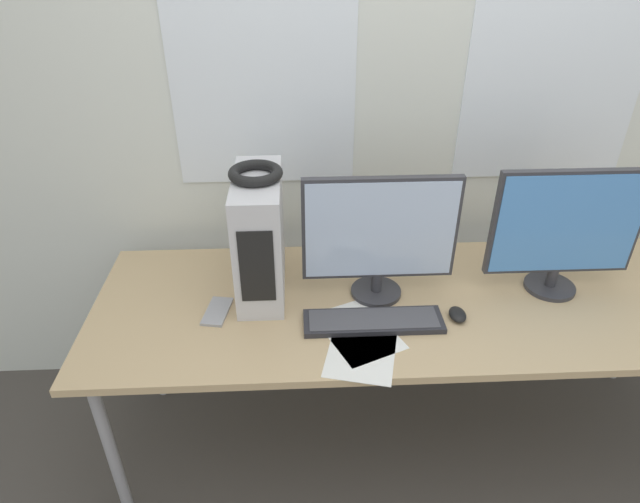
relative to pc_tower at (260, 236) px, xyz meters
name	(u,v)px	position (x,y,z in m)	size (l,w,h in m)	color
wall_back	(408,90)	(0.57, 0.41, 0.39)	(8.00, 0.07, 2.70)	silver
desk	(419,309)	(0.57, -0.10, -0.26)	(2.34, 0.78, 0.74)	tan
pc_tower	(260,236)	(0.00, 0.00, 0.00)	(0.16, 0.40, 0.44)	silver
headphones	(256,173)	(0.00, 0.00, 0.24)	(0.18, 0.18, 0.04)	black
monitor_main	(380,235)	(0.41, -0.06, 0.03)	(0.53, 0.18, 0.46)	#333338
monitor_right_near	(565,229)	(1.06, -0.06, 0.03)	(0.53, 0.18, 0.47)	#333338
keyboard	(373,321)	(0.38, -0.23, -0.21)	(0.47, 0.13, 0.02)	#28282D
mouse	(457,314)	(0.67, -0.22, -0.21)	(0.06, 0.09, 0.03)	black
cell_phone	(217,311)	(-0.15, -0.15, -0.22)	(0.10, 0.17, 0.01)	#99999E
paper_sheet_left	(358,331)	(0.33, -0.27, -0.22)	(0.31, 0.36, 0.00)	white
paper_sheet_front	(362,349)	(0.33, -0.36, -0.22)	(0.28, 0.34, 0.00)	white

